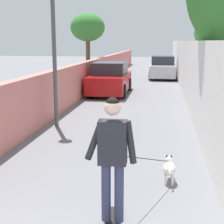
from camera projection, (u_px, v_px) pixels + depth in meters
ground_plane at (135, 95)px, 16.32m from camera, size 80.00×80.00×0.00m
wall_left at (76, 83)px, 14.57m from camera, size 48.00×0.30×1.58m
fence_right at (191, 73)px, 13.77m from camera, size 48.00×0.30×2.56m
tree_left_mid at (88, 28)px, 20.97m from camera, size 2.13×2.13×4.25m
tree_right_distant at (217, 34)px, 14.26m from camera, size 1.91×1.91×3.66m
lamp_post at (53, 26)px, 9.70m from camera, size 0.36×0.36×4.34m
skateboard at (113, 221)px, 4.75m from camera, size 0.80×0.21×0.08m
person_skateboarder at (113, 150)px, 4.53m from camera, size 0.23×0.71×1.75m
dog at (169, 167)px, 6.21m from camera, size 1.99×0.92×1.06m
car_near at (110, 79)px, 16.58m from camera, size 4.05×1.80×1.54m
car_far at (163, 68)px, 23.43m from camera, size 3.95×1.80×1.54m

